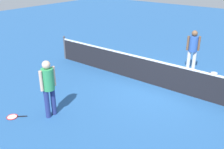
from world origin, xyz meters
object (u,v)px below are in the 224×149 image
player_far_side (193,47)px  tennis_racket_far_player (214,73)px  player_near_side (48,84)px  tennis_racket_near_player (13,117)px

player_far_side → tennis_racket_far_player: 1.36m
player_near_side → player_far_side: 6.07m
player_near_side → tennis_racket_far_player: (2.72, 6.12, -1.00)m
player_near_side → tennis_racket_far_player: player_near_side is taller
tennis_racket_near_player → tennis_racket_far_player: (3.53, 6.87, 0.00)m
player_far_side → tennis_racket_near_player: bearing=-112.2°
tennis_racket_near_player → tennis_racket_far_player: size_ratio=0.93×
player_near_side → tennis_racket_near_player: (-0.80, -0.75, -1.00)m
player_far_side → player_near_side: bearing=-107.9°
player_near_side → tennis_racket_far_player: 6.77m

